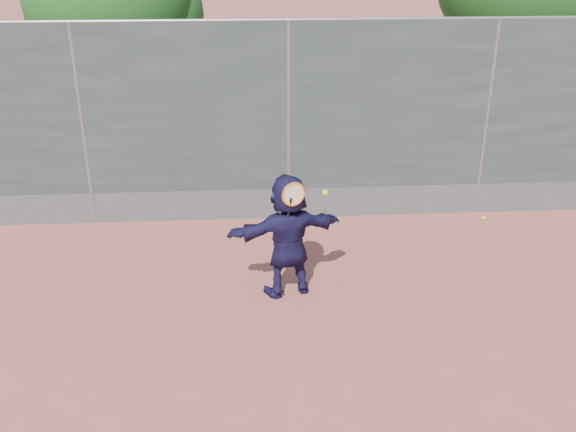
{
  "coord_description": "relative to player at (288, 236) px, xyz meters",
  "views": [
    {
      "loc": [
        -0.63,
        -5.7,
        4.12
      ],
      "look_at": [
        -0.16,
        1.22,
        1.03
      ],
      "focal_mm": 40.0,
      "sensor_mm": 36.0,
      "label": 1
    }
  ],
  "objects": [
    {
      "name": "ground",
      "position": [
        0.16,
        -1.22,
        -0.78
      ],
      "size": [
        80.0,
        80.0,
        0.0
      ],
      "primitive_type": "plane",
      "color": "#9E4C42",
      "rests_on": "ground"
    },
    {
      "name": "fence",
      "position": [
        0.16,
        2.28,
        0.81
      ],
      "size": [
        20.0,
        0.06,
        3.03
      ],
      "color": "#38423D",
      "rests_on": "ground"
    },
    {
      "name": "swing_action",
      "position": [
        0.08,
        -0.2,
        0.6
      ],
      "size": [
        0.54,
        0.15,
        0.51
      ],
      "color": "orange",
      "rests_on": "ground"
    },
    {
      "name": "tree_left",
      "position": [
        -2.69,
        5.33,
        2.16
      ],
      "size": [
        3.15,
        3.0,
        4.53
      ],
      "color": "#382314",
      "rests_on": "ground"
    },
    {
      "name": "weed_clump",
      "position": [
        0.46,
        2.16,
        -0.64
      ],
      "size": [
        0.68,
        0.07,
        0.3
      ],
      "color": "#387226",
      "rests_on": "ground"
    },
    {
      "name": "ball_ground",
      "position": [
        3.19,
        1.97,
        -0.74
      ],
      "size": [
        0.07,
        0.07,
        0.07
      ],
      "primitive_type": "sphere",
      "color": "#B4EB34",
      "rests_on": "ground"
    },
    {
      "name": "player",
      "position": [
        0.0,
        0.0,
        0.0
      ],
      "size": [
        1.51,
        0.83,
        1.55
      ],
      "primitive_type": "imported",
      "rotation": [
        0.0,
        0.0,
        3.42
      ],
      "color": "#19153A",
      "rests_on": "ground"
    }
  ]
}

